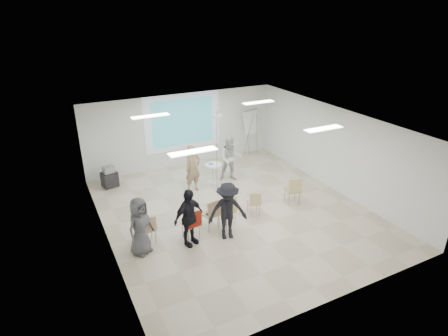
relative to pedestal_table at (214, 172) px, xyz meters
name	(u,v)px	position (x,y,z in m)	size (l,w,h in m)	color
floor	(235,213)	(-0.32, -2.29, -0.48)	(8.00, 9.00, 0.10)	beige
ceiling	(236,122)	(-0.32, -2.29, 2.62)	(8.00, 9.00, 0.10)	white
wall_back	(183,130)	(-0.32, 2.26, 1.07)	(8.00, 0.10, 3.00)	silver
wall_left	(101,198)	(-4.37, -2.29, 1.07)	(0.10, 9.00, 3.00)	silver
wall_right	(336,149)	(3.73, -2.29, 1.07)	(0.10, 9.00, 3.00)	silver
projection_halo	(183,122)	(-0.32, 2.20, 1.42)	(3.20, 0.01, 2.30)	silver
projection_image	(183,122)	(-0.32, 2.18, 1.42)	(2.60, 0.01, 1.90)	teal
pedestal_table	(214,172)	(0.00, 0.00, 0.00)	(0.71, 0.71, 0.78)	silver
player_left	(193,166)	(-0.94, -0.27, 0.56)	(0.72, 0.49, 1.98)	#997F5E
player_right	(230,156)	(0.69, -0.03, 0.54)	(0.94, 0.75, 1.95)	silver
controller_left	(194,154)	(-0.76, -0.02, 0.87)	(0.04, 0.13, 0.04)	white
controller_right	(223,146)	(0.51, 0.22, 0.88)	(0.04, 0.12, 0.04)	silver
chair_far_left	(148,228)	(-3.31, -2.73, 0.09)	(0.45, 0.48, 0.88)	tan
chair_left_mid	(192,223)	(-2.14, -3.10, 0.12)	(0.49, 0.52, 0.93)	tan
chair_left_inner	(212,212)	(-1.42, -2.88, 0.15)	(0.54, 0.57, 0.99)	tan
chair_center	(228,209)	(-0.90, -2.94, 0.14)	(0.59, 0.61, 0.98)	tan
chair_right_inner	(254,202)	(0.14, -2.72, 0.04)	(0.46, 0.48, 0.81)	tan
chair_right_far	(294,189)	(1.66, -2.71, 0.15)	(0.56, 0.59, 0.99)	tan
red_jacket	(193,220)	(-2.15, -3.24, 0.29)	(0.46, 0.10, 0.44)	maroon
laptop	(210,212)	(-1.43, -2.77, 0.10)	(0.36, 0.26, 0.03)	black
audience_left	(189,214)	(-2.30, -3.26, 0.54)	(1.13, 0.68, 1.95)	black
audience_mid	(228,208)	(-1.20, -3.46, 0.55)	(1.27, 0.69, 1.96)	black
audience_outer	(140,223)	(-3.60, -3.04, 0.49)	(0.90, 0.59, 1.84)	#57565B
flipchart_easel	(251,122)	(2.65, 1.81, 1.12)	(0.89, 0.69, 2.10)	gray
av_cart	(109,177)	(-3.56, 1.44, -0.06)	(0.62, 0.54, 0.81)	black
ceiling_projector	(217,120)	(-0.22, -0.80, 2.26)	(0.30, 0.25, 3.00)	white
fluor_panel_nw	(150,116)	(-2.32, -0.29, 2.54)	(1.20, 0.30, 0.02)	white
fluor_panel_ne	(258,102)	(1.68, -0.29, 2.54)	(1.20, 0.30, 0.02)	white
fluor_panel_sw	(193,152)	(-2.32, -3.79, 2.54)	(1.20, 0.30, 0.02)	white
fluor_panel_se	(324,129)	(1.68, -3.79, 2.54)	(1.20, 0.30, 0.02)	white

